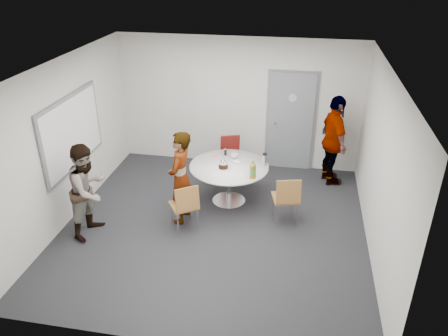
% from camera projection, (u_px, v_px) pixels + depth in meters
% --- Properties ---
extents(floor, '(5.00, 5.00, 0.00)m').
position_uv_depth(floor, '(215.00, 226.00, 7.40)').
color(floor, black).
rests_on(floor, ground).
extents(ceiling, '(5.00, 5.00, 0.00)m').
position_uv_depth(ceiling, '(213.00, 68.00, 6.17)').
color(ceiling, silver).
rests_on(ceiling, wall_back).
extents(wall_back, '(5.00, 0.00, 5.00)m').
position_uv_depth(wall_back, '(238.00, 103.00, 8.97)').
color(wall_back, silver).
rests_on(wall_back, floor).
extents(wall_left, '(0.00, 5.00, 5.00)m').
position_uv_depth(wall_left, '(65.00, 142.00, 7.19)').
color(wall_left, silver).
rests_on(wall_left, floor).
extents(wall_right, '(0.00, 5.00, 5.00)m').
position_uv_depth(wall_right, '(381.00, 167.00, 6.38)').
color(wall_right, silver).
rests_on(wall_right, floor).
extents(wall_front, '(5.00, 0.00, 5.00)m').
position_uv_depth(wall_front, '(166.00, 253.00, 4.60)').
color(wall_front, silver).
rests_on(wall_front, floor).
extents(door, '(1.02, 0.17, 2.12)m').
position_uv_depth(door, '(291.00, 122.00, 8.93)').
color(door, gray).
rests_on(door, wall_back).
extents(whiteboard, '(0.04, 1.90, 1.25)m').
position_uv_depth(whiteboard, '(72.00, 132.00, 7.31)').
color(whiteboard, slate).
rests_on(whiteboard, wall_left).
extents(table, '(1.42, 1.42, 1.06)m').
position_uv_depth(table, '(231.00, 171.00, 7.82)').
color(table, white).
rests_on(table, floor).
extents(chair_near_left, '(0.59, 0.60, 0.87)m').
position_uv_depth(chair_near_left, '(185.00, 203.00, 7.05)').
color(chair_near_left, '#945D2D').
rests_on(chair_near_left, floor).
extents(chair_near_right, '(0.52, 0.55, 0.89)m').
position_uv_depth(chair_near_right, '(287.00, 196.00, 7.22)').
color(chair_near_right, '#945D2D').
rests_on(chair_near_right, floor).
extents(chair_far, '(0.53, 0.56, 0.86)m').
position_uv_depth(chair_far, '(231.00, 153.00, 8.78)').
color(chair_far, maroon).
rests_on(chair_far, floor).
extents(person_main, '(0.43, 0.62, 1.63)m').
position_uv_depth(person_main, '(181.00, 178.00, 7.22)').
color(person_main, '#A5C6EA').
rests_on(person_main, floor).
extents(person_left, '(0.73, 0.86, 1.57)m').
position_uv_depth(person_left, '(88.00, 190.00, 6.92)').
color(person_left, white).
rests_on(person_left, floor).
extents(person_right, '(0.74, 1.13, 1.79)m').
position_uv_depth(person_right, '(334.00, 141.00, 8.38)').
color(person_right, black).
rests_on(person_right, floor).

